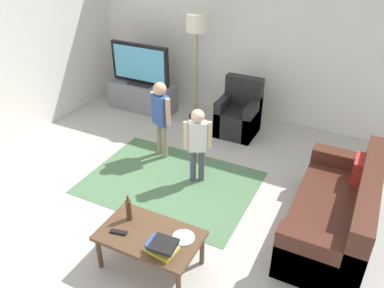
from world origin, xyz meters
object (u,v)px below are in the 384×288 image
Objects in this scene: tv_remote at (119,232)px; plate at (183,238)px; coffee_table at (150,238)px; armchair at (239,116)px; bottle at (129,209)px; tv_stand at (143,97)px; tv at (140,65)px; floor_lamp at (197,28)px; child_center at (197,139)px; book_stack at (162,246)px; child_near_tv at (161,113)px; couch at (339,215)px.

plate reaches higher than tv_remote.
armchair is at bearing 93.99° from coffee_table.
bottle reaches higher than plate.
tv_stand is 1.33× the size of armchair.
tv is at bearing 129.00° from plate.
floor_lamp is 1.69× the size of child_center.
armchair is at bearing 97.71° from book_stack.
armchair is 0.86× the size of child_center.
armchair is 1.54m from child_center.
armchair reaches higher than coffee_table.
plate is at bearing -66.12° from floor_lamp.
floor_lamp is at bearing 94.23° from child_near_tv.
tv_remote is at bearing -71.05° from child_near_tv.
couch is 2.26m from bottle.
bottle reaches higher than tv_stand.
coffee_table is (0.23, -1.53, -0.26)m from child_center.
tv_remote is at bearing -91.85° from child_center.
tv is 3.64× the size of book_stack.
tv is 1.05× the size of child_center.
bottle is (0.76, -3.12, -1.00)m from floor_lamp.
tv_stand is 3.66m from tv_remote.
tv is at bearing 124.14° from coffee_table.
tv_remote is at bearing -76.83° from floor_lamp.
tv reaches higher than child_center.
floor_lamp reaches higher than child_center.
plate is at bearing -69.04° from child_center.
plate is at bearing -79.71° from armchair.
armchair reaches higher than tv_remote.
tv_stand is 3.47m from bottle.
couch is 1.01× the size of floor_lamp.
tv_remote is (0.02, -0.22, -0.11)m from bottle.
plate is (2.39, -2.95, -0.42)m from tv.
couch reaches higher than bottle.
coffee_table is 5.88× the size of tv_remote.
armchair is at bearing 100.29° from plate.
coffee_table is 3.31× the size of book_stack.
child_near_tv reaches higher than bottle.
child_center reaches higher than armchair.
floor_lamp is (1.01, 0.17, 0.70)m from tv.
child_center reaches higher than bottle.
couch is 10.59× the size of tv_remote.
bottle is at bearing -91.73° from armchair.
child_near_tv is at bearing 97.24° from tv_remote.
tv_remote is (0.68, -1.98, -0.26)m from child_near_tv.
couch is at bearing -25.55° from tv.
bottle is (-0.30, 0.10, 0.17)m from coffee_table.
bottle is at bearing 157.03° from book_stack.
couch is at bearing -43.71° from armchair.
coffee_table is 3.41× the size of bottle.
plate is at bearing 64.18° from book_stack.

